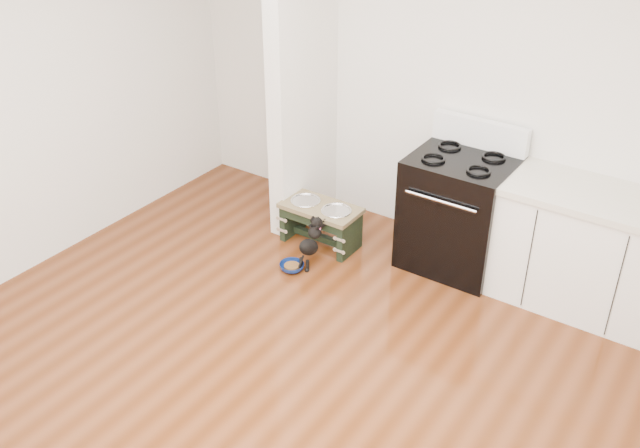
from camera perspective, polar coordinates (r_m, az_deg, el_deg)
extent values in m
plane|color=#4D240D|center=(4.51, -4.60, -14.65)|extent=(5.00, 5.00, 0.00)
plane|color=silver|center=(5.65, 10.99, 10.92)|extent=(5.00, 0.00, 5.00)
cube|color=silver|center=(5.87, -1.39, 12.19)|extent=(0.15, 0.80, 2.70)
cube|color=black|center=(5.63, 10.95, 0.89)|extent=(0.76, 0.65, 0.92)
cube|color=black|center=(5.42, 9.51, -1.00)|extent=(0.58, 0.02, 0.50)
cylinder|color=silver|center=(5.23, 9.62, 1.80)|extent=(0.56, 0.02, 0.02)
cube|color=white|center=(5.62, 12.69, 7.09)|extent=(0.76, 0.08, 0.22)
torus|color=black|center=(5.37, 9.06, 5.20)|extent=(0.18, 0.18, 0.02)
torus|color=black|center=(5.24, 12.58, 4.20)|extent=(0.18, 0.18, 0.02)
torus|color=black|center=(5.60, 10.34, 6.19)|extent=(0.18, 0.18, 0.02)
torus|color=black|center=(5.48, 13.74, 5.24)|extent=(0.18, 0.18, 0.02)
cube|color=white|center=(5.43, 20.41, -2.20)|extent=(1.20, 0.60, 0.86)
cube|color=beige|center=(5.22, 21.29, 2.02)|extent=(1.24, 0.64, 0.05)
cube|color=black|center=(5.43, 18.92, -6.82)|extent=(1.20, 0.06, 0.10)
cube|color=black|center=(6.08, -2.18, 0.56)|extent=(0.05, 0.31, 0.32)
cube|color=black|center=(5.80, 2.40, -1.03)|extent=(0.05, 0.31, 0.32)
cube|color=black|center=(5.77, -0.74, 0.22)|extent=(0.52, 0.03, 0.08)
cube|color=black|center=(5.99, 0.06, -1.10)|extent=(0.52, 0.05, 0.05)
cube|color=brown|center=(5.85, 0.06, 1.30)|extent=(0.65, 0.35, 0.04)
cylinder|color=silver|center=(5.92, -1.16, 1.72)|extent=(0.22, 0.22, 0.04)
cylinder|color=silver|center=(5.77, 1.31, 0.90)|extent=(0.22, 0.22, 0.04)
torus|color=silver|center=(5.91, -1.16, 1.90)|extent=(0.25, 0.25, 0.02)
torus|color=silver|center=(5.76, 1.31, 1.08)|extent=(0.25, 0.25, 0.02)
cylinder|color=black|center=(5.67, -1.52, -3.15)|extent=(0.03, 0.03, 0.10)
cylinder|color=black|center=(5.64, -1.00, -3.35)|extent=(0.03, 0.03, 0.10)
sphere|color=black|center=(5.69, -1.57, -3.52)|extent=(0.04, 0.04, 0.04)
sphere|color=black|center=(5.66, -1.05, -3.72)|extent=(0.04, 0.04, 0.04)
ellipsoid|color=black|center=(5.63, -0.91, -1.86)|extent=(0.11, 0.27, 0.24)
sphere|color=black|center=(5.64, -0.42, -0.67)|extent=(0.11, 0.11, 0.11)
sphere|color=black|center=(5.63, -0.24, 0.09)|extent=(0.09, 0.09, 0.09)
sphere|color=black|center=(5.68, -0.14, 0.44)|extent=(0.03, 0.03, 0.03)
sphere|color=black|center=(5.66, 0.37, 0.27)|extent=(0.03, 0.03, 0.03)
cylinder|color=black|center=(5.60, -1.51, -2.98)|extent=(0.02, 0.08, 0.09)
torus|color=#DC407B|center=(5.63, -0.32, -0.28)|extent=(0.09, 0.06, 0.08)
imported|color=navy|center=(5.67, -2.27, -3.45)|extent=(0.24, 0.24, 0.06)
cylinder|color=#4F2B16|center=(5.66, -2.27, -3.41)|extent=(0.13, 0.13, 0.03)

